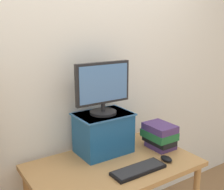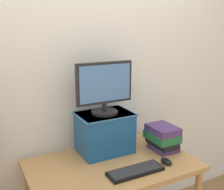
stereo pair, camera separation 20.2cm
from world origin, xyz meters
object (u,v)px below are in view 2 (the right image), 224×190
object	(u,v)px
keyboard	(135,171)
computer_mouse	(166,161)
riser_box	(105,132)
book_stack	(162,137)
computer_monitor	(104,87)
desk	(112,174)

from	to	relation	value
keyboard	computer_mouse	world-z (taller)	computer_mouse
riser_box	computer_mouse	bearing A→B (deg)	-52.43
keyboard	book_stack	bearing A→B (deg)	28.11
computer_monitor	computer_mouse	xyz separation A→B (m)	(0.30, -0.39, -0.51)
desk	computer_monitor	distance (m)	0.65
desk	computer_monitor	xyz separation A→B (m)	(0.04, 0.20, 0.62)
desk	riser_box	bearing A→B (deg)	78.83
desk	computer_mouse	size ratio (longest dim) A/B	11.60
computer_monitor	book_stack	size ratio (longest dim) A/B	1.75
desk	computer_mouse	bearing A→B (deg)	-28.82
desk	keyboard	bearing A→B (deg)	-68.10
computer_monitor	computer_mouse	bearing A→B (deg)	-52.33
keyboard	book_stack	world-z (taller)	book_stack
computer_monitor	book_stack	distance (m)	0.63
riser_box	desk	bearing A→B (deg)	-101.17
computer_monitor	desk	bearing A→B (deg)	-101.25
riser_box	computer_monitor	world-z (taller)	computer_monitor
desk	riser_box	distance (m)	0.33
desk	keyboard	world-z (taller)	keyboard
computer_mouse	keyboard	bearing A→B (deg)	-179.38
riser_box	keyboard	xyz separation A→B (m)	(0.04, -0.40, -0.15)
riser_box	computer_monitor	distance (m)	0.36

